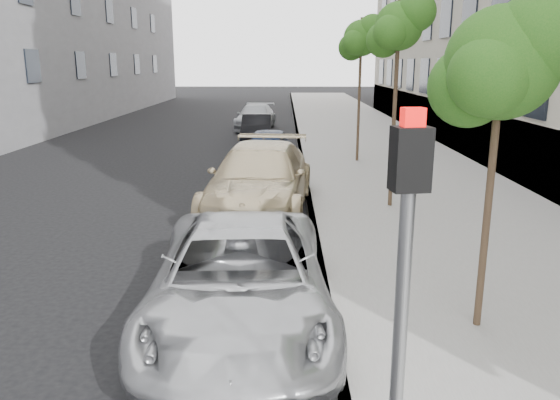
{
  "coord_description": "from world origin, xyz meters",
  "views": [
    {
      "loc": [
        0.52,
        -5.46,
        3.69
      ],
      "look_at": [
        0.44,
        3.15,
        1.5
      ],
      "focal_mm": 35.0,
      "sensor_mm": 36.0,
      "label": 1
    }
  ],
  "objects_px": {
    "signal_pole": "(403,289)",
    "suv": "(260,180)",
    "tree_mid": "(400,27)",
    "minivan": "(240,279)",
    "sedan_black": "(257,128)",
    "tree_near": "(504,63)",
    "tree_far": "(362,38)",
    "sedan_blue": "(268,148)",
    "sedan_rear": "(256,117)"
  },
  "relations": [
    {
      "from": "tree_near",
      "to": "tree_mid",
      "type": "relative_size",
      "value": 0.86
    },
    {
      "from": "tree_near",
      "to": "suv",
      "type": "height_order",
      "value": "tree_near"
    },
    {
      "from": "tree_near",
      "to": "tree_far",
      "type": "relative_size",
      "value": 0.85
    },
    {
      "from": "sedan_blue",
      "to": "tree_near",
      "type": "bearing_deg",
      "value": -71.54
    },
    {
      "from": "suv",
      "to": "sedan_blue",
      "type": "relative_size",
      "value": 1.48
    },
    {
      "from": "tree_mid",
      "to": "sedan_black",
      "type": "bearing_deg",
      "value": 108.2
    },
    {
      "from": "suv",
      "to": "sedan_rear",
      "type": "xyz_separation_m",
      "value": [
        -1.01,
        17.38,
        -0.15
      ]
    },
    {
      "from": "tree_mid",
      "to": "minivan",
      "type": "xyz_separation_m",
      "value": [
        -3.33,
        -6.35,
        -3.74
      ]
    },
    {
      "from": "suv",
      "to": "tree_near",
      "type": "bearing_deg",
      "value": -56.79
    },
    {
      "from": "tree_near",
      "to": "sedan_rear",
      "type": "height_order",
      "value": "tree_near"
    },
    {
      "from": "tree_mid",
      "to": "tree_far",
      "type": "distance_m",
      "value": 6.5
    },
    {
      "from": "tree_near",
      "to": "sedan_blue",
      "type": "bearing_deg",
      "value": 104.85
    },
    {
      "from": "tree_far",
      "to": "sedan_black",
      "type": "distance_m",
      "value": 8.01
    },
    {
      "from": "tree_near",
      "to": "tree_far",
      "type": "distance_m",
      "value": 13.03
    },
    {
      "from": "minivan",
      "to": "sedan_rear",
      "type": "height_order",
      "value": "minivan"
    },
    {
      "from": "sedan_black",
      "to": "tree_near",
      "type": "bearing_deg",
      "value": -79.04
    },
    {
      "from": "tree_mid",
      "to": "signal_pole",
      "type": "height_order",
      "value": "tree_mid"
    },
    {
      "from": "tree_mid",
      "to": "suv",
      "type": "xyz_separation_m",
      "value": [
        -3.33,
        -0.2,
        -3.64
      ]
    },
    {
      "from": "suv",
      "to": "sedan_black",
      "type": "xyz_separation_m",
      "value": [
        -0.7,
        12.45,
        -0.2
      ]
    },
    {
      "from": "tree_near",
      "to": "sedan_black",
      "type": "relative_size",
      "value": 1.13
    },
    {
      "from": "tree_far",
      "to": "minivan",
      "type": "xyz_separation_m",
      "value": [
        -3.33,
        -12.85,
        -3.74
      ]
    },
    {
      "from": "signal_pole",
      "to": "sedan_rear",
      "type": "bearing_deg",
      "value": 86.9
    },
    {
      "from": "tree_mid",
      "to": "tree_far",
      "type": "xyz_separation_m",
      "value": [
        0.0,
        6.5,
        -0.0
      ]
    },
    {
      "from": "tree_mid",
      "to": "signal_pole",
      "type": "distance_m",
      "value": 10.41
    },
    {
      "from": "sedan_blue",
      "to": "sedan_black",
      "type": "xyz_separation_m",
      "value": [
        -0.7,
        6.21,
        -0.03
      ]
    },
    {
      "from": "tree_far",
      "to": "signal_pole",
      "type": "distance_m",
      "value": 16.74
    },
    {
      "from": "minivan",
      "to": "sedan_blue",
      "type": "relative_size",
      "value": 1.35
    },
    {
      "from": "signal_pole",
      "to": "sedan_blue",
      "type": "bearing_deg",
      "value": 86.88
    },
    {
      "from": "suv",
      "to": "sedan_black",
      "type": "bearing_deg",
      "value": 98.61
    },
    {
      "from": "tree_mid",
      "to": "tree_far",
      "type": "bearing_deg",
      "value": 90.0
    },
    {
      "from": "tree_mid",
      "to": "sedan_blue",
      "type": "bearing_deg",
      "value": 118.83
    },
    {
      "from": "tree_far",
      "to": "sedan_blue",
      "type": "xyz_separation_m",
      "value": [
        -3.33,
        -0.46,
        -3.81
      ]
    },
    {
      "from": "tree_far",
      "to": "signal_pole",
      "type": "xyz_separation_m",
      "value": [
        -1.89,
        -16.47,
        -2.31
      ]
    },
    {
      "from": "tree_near",
      "to": "tree_mid",
      "type": "distance_m",
      "value": 6.55
    },
    {
      "from": "sedan_rear",
      "to": "sedan_black",
      "type": "bearing_deg",
      "value": -81.86
    },
    {
      "from": "minivan",
      "to": "sedan_black",
      "type": "height_order",
      "value": "minivan"
    },
    {
      "from": "minivan",
      "to": "suv",
      "type": "bearing_deg",
      "value": 87.64
    },
    {
      "from": "signal_pole",
      "to": "suv",
      "type": "xyz_separation_m",
      "value": [
        -1.43,
        9.78,
        -1.33
      ]
    },
    {
      "from": "minivan",
      "to": "suv",
      "type": "distance_m",
      "value": 6.16
    },
    {
      "from": "tree_mid",
      "to": "sedan_black",
      "type": "distance_m",
      "value": 13.46
    },
    {
      "from": "sedan_blue",
      "to": "sedan_black",
      "type": "height_order",
      "value": "sedan_blue"
    },
    {
      "from": "tree_far",
      "to": "minivan",
      "type": "height_order",
      "value": "tree_far"
    },
    {
      "from": "suv",
      "to": "sedan_rear",
      "type": "height_order",
      "value": "suv"
    },
    {
      "from": "tree_mid",
      "to": "sedan_rear",
      "type": "xyz_separation_m",
      "value": [
        -4.34,
        17.18,
        -3.79
      ]
    },
    {
      "from": "tree_mid",
      "to": "minivan",
      "type": "distance_m",
      "value": 8.09
    },
    {
      "from": "sedan_blue",
      "to": "sedan_black",
      "type": "bearing_deg",
      "value": 100.05
    },
    {
      "from": "tree_far",
      "to": "sedan_blue",
      "type": "relative_size",
      "value": 1.31
    },
    {
      "from": "signal_pole",
      "to": "tree_far",
      "type": "bearing_deg",
      "value": 75.21
    },
    {
      "from": "signal_pole",
      "to": "sedan_blue",
      "type": "distance_m",
      "value": 16.15
    },
    {
      "from": "tree_mid",
      "to": "minivan",
      "type": "bearing_deg",
      "value": -117.64
    }
  ]
}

